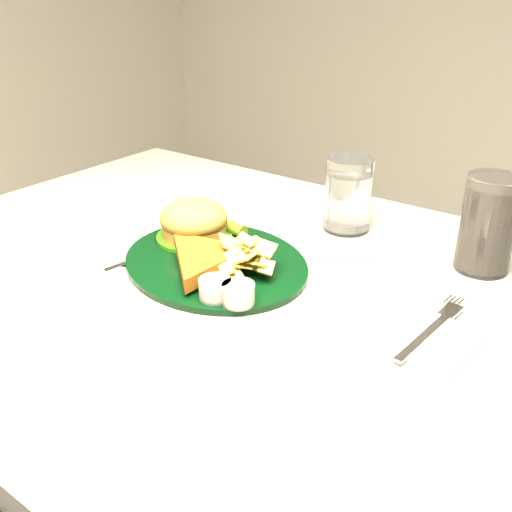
{
  "coord_description": "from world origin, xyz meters",
  "views": [
    {
      "loc": [
        0.4,
        -0.55,
        1.12
      ],
      "look_at": [
        0.01,
        -0.02,
        0.8
      ],
      "focal_mm": 40.0,
      "sensor_mm": 36.0,
      "label": 1
    }
  ],
  "objects_px": {
    "dinner_plate": "(215,245)",
    "fork_napkin": "(426,335)",
    "table": "(259,483)",
    "water_glass": "(348,195)",
    "cola_glass": "(488,224)"
  },
  "relations": [
    {
      "from": "fork_napkin",
      "to": "dinner_plate",
      "type": "bearing_deg",
      "value": -174.25
    },
    {
      "from": "table",
      "to": "dinner_plate",
      "type": "height_order",
      "value": "dinner_plate"
    },
    {
      "from": "fork_napkin",
      "to": "water_glass",
      "type": "bearing_deg",
      "value": 140.09
    },
    {
      "from": "water_glass",
      "to": "cola_glass",
      "type": "height_order",
      "value": "cola_glass"
    },
    {
      "from": "dinner_plate",
      "to": "fork_napkin",
      "type": "distance_m",
      "value": 0.31
    },
    {
      "from": "dinner_plate",
      "to": "water_glass",
      "type": "xyz_separation_m",
      "value": [
        0.09,
        0.23,
        0.03
      ]
    },
    {
      "from": "cola_glass",
      "to": "fork_napkin",
      "type": "distance_m",
      "value": 0.22
    },
    {
      "from": "fork_napkin",
      "to": "table",
      "type": "bearing_deg",
      "value": -172.44
    },
    {
      "from": "water_glass",
      "to": "dinner_plate",
      "type": "bearing_deg",
      "value": -111.01
    },
    {
      "from": "dinner_plate",
      "to": "water_glass",
      "type": "distance_m",
      "value": 0.25
    },
    {
      "from": "water_glass",
      "to": "fork_napkin",
      "type": "xyz_separation_m",
      "value": [
        0.22,
        -0.23,
        -0.05
      ]
    },
    {
      "from": "table",
      "to": "dinner_plate",
      "type": "xyz_separation_m",
      "value": [
        -0.08,
        0.01,
        0.41
      ]
    },
    {
      "from": "table",
      "to": "water_glass",
      "type": "relative_size",
      "value": 10.06
    },
    {
      "from": "dinner_plate",
      "to": "fork_napkin",
      "type": "relative_size",
      "value": 1.93
    },
    {
      "from": "water_glass",
      "to": "cola_glass",
      "type": "xyz_separation_m",
      "value": [
        0.22,
        -0.01,
        0.01
      ]
    }
  ]
}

